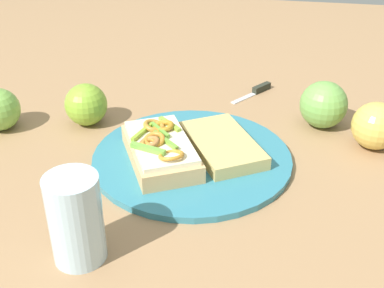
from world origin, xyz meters
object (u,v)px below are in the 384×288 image
at_px(apple_0, 86,105).
at_px(drinking_glass, 76,219).
at_px(plate, 192,158).
at_px(apple_2, 324,105).
at_px(bread_slice_side, 222,145).
at_px(knife, 257,91).
at_px(sandwich, 160,149).
at_px(apple_1, 376,126).

relative_size(apple_0, drinking_glass, 0.66).
height_order(plate, apple_2, apple_2).
relative_size(bread_slice_side, knife, 1.66).
height_order(bread_slice_side, apple_2, apple_2).
bearing_deg(apple_2, apple_0, 9.15).
xyz_separation_m(drinking_glass, knife, (-0.18, -0.50, -0.05)).
distance_m(plate, apple_0, 0.22).
bearing_deg(sandwich, apple_2, -81.72).
relative_size(sandwich, knife, 1.95).
xyz_separation_m(apple_1, drinking_glass, (0.38, 0.33, 0.02)).
xyz_separation_m(apple_1, apple_2, (0.08, -0.06, 0.00)).
xyz_separation_m(sandwich, bread_slice_side, (-0.09, -0.05, -0.01)).
xyz_separation_m(plate, bread_slice_side, (-0.04, -0.02, 0.02)).
relative_size(plate, sandwich, 1.69).
bearing_deg(sandwich, drinking_glass, 139.75).
distance_m(bread_slice_side, knife, 0.25).
distance_m(sandwich, bread_slice_side, 0.10).
bearing_deg(apple_1, drinking_glass, 41.16).
bearing_deg(sandwich, apple_1, -97.54).
relative_size(sandwich, bread_slice_side, 1.18).
height_order(drinking_glass, knife, drinking_glass).
xyz_separation_m(bread_slice_side, apple_1, (-0.24, -0.07, 0.02)).
distance_m(bread_slice_side, apple_0, 0.26).
xyz_separation_m(plate, apple_0, (0.20, -0.09, 0.03)).
relative_size(plate, drinking_glass, 2.76).
bearing_deg(apple_1, apple_2, -36.67).
bearing_deg(bread_slice_side, plate, 86.52).
height_order(bread_slice_side, apple_0, apple_0).
xyz_separation_m(apple_0, apple_1, (-0.49, -0.01, 0.00)).
bearing_deg(bread_slice_side, apple_1, -103.95).
bearing_deg(drinking_glass, apple_0, -70.98).
height_order(sandwich, knife, sandwich).
distance_m(drinking_glass, knife, 0.54).
height_order(apple_0, apple_2, apple_2).
xyz_separation_m(sandwich, apple_1, (-0.33, -0.12, 0.01)).
bearing_deg(apple_2, plate, 37.27).
distance_m(plate, apple_2, 0.26).
distance_m(bread_slice_side, drinking_glass, 0.29).
bearing_deg(bread_slice_side, sandwich, 86.34).
relative_size(sandwich, drinking_glass, 1.63).
distance_m(bread_slice_side, apple_1, 0.25).
distance_m(plate, bread_slice_side, 0.05).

